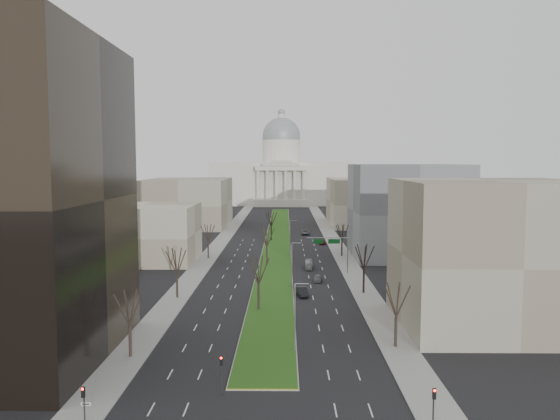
# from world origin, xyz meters

# --- Properties ---
(ground) EXTENTS (600.00, 600.00, 0.00)m
(ground) POSITION_xyz_m (0.00, 120.00, 0.00)
(ground) COLOR black
(ground) RESTS_ON ground
(median) EXTENTS (8.00, 222.03, 0.20)m
(median) POSITION_xyz_m (0.00, 118.99, 0.10)
(median) COLOR #999993
(median) RESTS_ON ground
(sidewalk_left) EXTENTS (5.00, 330.00, 0.15)m
(sidewalk_left) POSITION_xyz_m (-17.50, 95.00, 0.07)
(sidewalk_left) COLOR gray
(sidewalk_left) RESTS_ON ground
(sidewalk_right) EXTENTS (5.00, 330.00, 0.15)m
(sidewalk_right) POSITION_xyz_m (17.50, 95.00, 0.07)
(sidewalk_right) COLOR gray
(sidewalk_right) RESTS_ON ground
(capitol) EXTENTS (80.00, 46.00, 55.00)m
(capitol) POSITION_xyz_m (0.00, 269.59, 16.31)
(capitol) COLOR beige
(capitol) RESTS_ON ground
(building_beige_left) EXTENTS (26.00, 22.00, 14.00)m
(building_beige_left) POSITION_xyz_m (-33.00, 85.00, 7.00)
(building_beige_left) COLOR gray
(building_beige_left) RESTS_ON ground
(building_tan_right) EXTENTS (26.00, 24.00, 22.00)m
(building_tan_right) POSITION_xyz_m (33.00, 32.00, 11.00)
(building_tan_right) COLOR gray
(building_tan_right) RESTS_ON ground
(building_grey_right) EXTENTS (28.00, 26.00, 24.00)m
(building_grey_right) POSITION_xyz_m (34.00, 92.00, 12.00)
(building_grey_right) COLOR slate
(building_grey_right) RESTS_ON ground
(building_far_left) EXTENTS (30.00, 40.00, 18.00)m
(building_far_left) POSITION_xyz_m (-35.00, 160.00, 9.00)
(building_far_left) COLOR gray
(building_far_left) RESTS_ON ground
(building_far_right) EXTENTS (30.00, 40.00, 18.00)m
(building_far_right) POSITION_xyz_m (35.00, 165.00, 9.00)
(building_far_right) COLOR gray
(building_far_right) RESTS_ON ground
(tree_left_near) EXTENTS (5.10, 5.10, 9.18)m
(tree_left_near) POSITION_xyz_m (-17.20, 18.00, 6.61)
(tree_left_near) COLOR black
(tree_left_near) RESTS_ON ground
(tree_left_mid) EXTENTS (5.40, 5.40, 9.72)m
(tree_left_mid) POSITION_xyz_m (-17.20, 48.00, 7.00)
(tree_left_mid) COLOR black
(tree_left_mid) RESTS_ON ground
(tree_left_far) EXTENTS (5.28, 5.28, 9.50)m
(tree_left_far) POSITION_xyz_m (-17.20, 88.00, 6.84)
(tree_left_far) COLOR black
(tree_left_far) RESTS_ON ground
(tree_right_near) EXTENTS (5.16, 5.16, 9.29)m
(tree_right_near) POSITION_xyz_m (17.20, 22.00, 6.69)
(tree_right_near) COLOR black
(tree_right_near) RESTS_ON ground
(tree_right_mid) EXTENTS (5.52, 5.52, 9.94)m
(tree_right_mid) POSITION_xyz_m (17.20, 52.00, 7.16)
(tree_right_mid) COLOR black
(tree_right_mid) RESTS_ON ground
(tree_right_far) EXTENTS (5.04, 5.04, 9.07)m
(tree_right_far) POSITION_xyz_m (17.20, 92.00, 6.53)
(tree_right_far) COLOR black
(tree_right_far) RESTS_ON ground
(tree_median_a) EXTENTS (5.40, 5.40, 9.72)m
(tree_median_a) POSITION_xyz_m (-2.00, 40.00, 7.00)
(tree_median_a) COLOR black
(tree_median_a) RESTS_ON ground
(tree_median_b) EXTENTS (5.40, 5.40, 9.72)m
(tree_median_b) POSITION_xyz_m (-2.00, 80.00, 7.00)
(tree_median_b) COLOR black
(tree_median_b) RESTS_ON ground
(tree_median_c) EXTENTS (5.40, 5.40, 9.72)m
(tree_median_c) POSITION_xyz_m (-2.00, 120.00, 7.00)
(tree_median_c) COLOR black
(tree_median_c) RESTS_ON ground
(streetlamp_median_a) EXTENTS (1.90, 0.20, 9.16)m
(streetlamp_median_a) POSITION_xyz_m (3.76, 20.00, 4.81)
(streetlamp_median_a) COLOR gray
(streetlamp_median_a) RESTS_ON ground
(streetlamp_median_b) EXTENTS (1.90, 0.20, 9.16)m
(streetlamp_median_b) POSITION_xyz_m (3.76, 55.00, 4.81)
(streetlamp_median_b) COLOR gray
(streetlamp_median_b) RESTS_ON ground
(streetlamp_median_c) EXTENTS (1.90, 0.20, 9.16)m
(streetlamp_median_c) POSITION_xyz_m (3.76, 95.00, 4.81)
(streetlamp_median_c) COLOR gray
(streetlamp_median_c) RESTS_ON ground
(traffic_signal_left) EXTENTS (0.32, 0.41, 4.30)m
(traffic_signal_left) POSITION_xyz_m (-16.00, -1.07, 2.79)
(traffic_signal_left) COLOR #2D2D30
(traffic_signal_left) RESTS_ON ground
(traffic_signal_right) EXTENTS (0.32, 0.41, 4.30)m
(traffic_signal_right) POSITION_xyz_m (16.00, -1.07, 2.79)
(traffic_signal_right) COLOR #2D2D30
(traffic_signal_right) RESTS_ON ground
(traffic_signal_median) EXTENTS (0.32, 0.41, 4.30)m
(traffic_signal_median) POSITION_xyz_m (-4.30, 6.93, 2.79)
(traffic_signal_median) COLOR #2D2D30
(traffic_signal_median) RESTS_ON ground
(mast_arm_signs) EXTENTS (9.12, 0.24, 8.09)m
(mast_arm_signs) POSITION_xyz_m (13.49, 70.03, 6.11)
(mast_arm_signs) COLOR gray
(mast_arm_signs) RESTS_ON ground
(car_grey_near) EXTENTS (2.07, 4.25, 1.40)m
(car_grey_near) POSITION_xyz_m (9.15, 61.99, 0.70)
(car_grey_near) COLOR #54565D
(car_grey_near) RESTS_ON ground
(car_black) EXTENTS (2.51, 5.10, 1.61)m
(car_black) POSITION_xyz_m (5.52, 49.81, 0.80)
(car_black) COLOR black
(car_black) RESTS_ON ground
(car_red) EXTENTS (2.20, 4.81, 1.36)m
(car_red) POSITION_xyz_m (13.50, 112.97, 0.68)
(car_red) COLOR maroon
(car_red) RESTS_ON ground
(car_grey_far) EXTENTS (2.85, 5.70, 1.55)m
(car_grey_far) POSITION_xyz_m (9.28, 133.92, 0.77)
(car_grey_far) COLOR #54575C
(car_grey_far) RESTS_ON ground
(box_van) EXTENTS (1.81, 6.62, 1.83)m
(box_van) POSITION_xyz_m (7.91, 75.78, 0.91)
(box_van) COLOR #BABABA
(box_van) RESTS_ON ground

